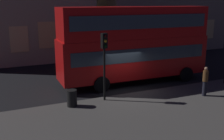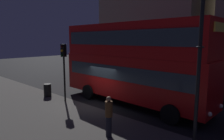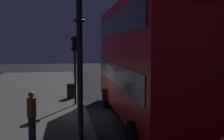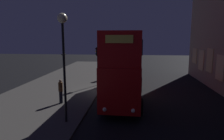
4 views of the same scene
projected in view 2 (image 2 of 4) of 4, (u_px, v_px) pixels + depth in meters
name	position (u px, v px, depth m)	size (l,w,h in m)	color
ground_plane	(97.00, 105.00, 13.76)	(80.00, 80.00, 0.00)	black
sidewalk_slab	(27.00, 126.00, 10.28)	(44.00, 8.44, 0.12)	#423F3D
double_decker_bus	(131.00, 60.00, 13.67)	(10.98, 3.07, 5.41)	#B20F0F
traffic_light_near_kerb	(64.00, 61.00, 13.90)	(0.35, 0.38, 3.94)	black
street_lamp	(201.00, 26.00, 7.33)	(0.55, 0.55, 6.22)	black
pedestrian	(109.00, 116.00, 8.93)	(0.33, 0.33, 1.82)	black
litter_bin	(48.00, 90.00, 15.48)	(0.55, 0.55, 0.94)	black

